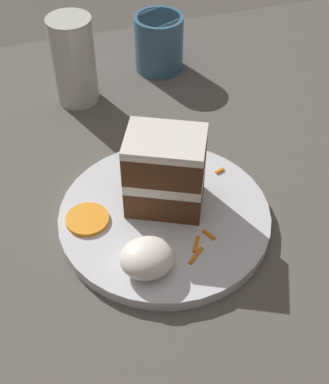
{
  "coord_description": "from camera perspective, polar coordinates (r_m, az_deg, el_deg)",
  "views": [
    {
      "loc": [
        -0.15,
        -0.42,
        0.53
      ],
      "look_at": [
        -0.02,
        0.01,
        0.08
      ],
      "focal_mm": 50.0,
      "sensor_mm": 36.0,
      "label": 1
    }
  ],
  "objects": [
    {
      "name": "carrot_shreds_scatter",
      "position": [
        0.64,
        4.18,
        -4.32
      ],
      "size": [
        0.1,
        0.14,
        0.0
      ],
      "color": "orange",
      "rests_on": "plate"
    },
    {
      "name": "orange_garnish",
      "position": [
        0.65,
        -8.22,
        -2.89
      ],
      "size": [
        0.05,
        0.05,
        0.01
      ],
      "primitive_type": "cylinder",
      "color": "orange",
      "rests_on": "plate"
    },
    {
      "name": "plate",
      "position": [
        0.66,
        0.0,
        -2.7
      ],
      "size": [
        0.26,
        0.26,
        0.02
      ],
      "primitive_type": "cylinder",
      "color": "silver",
      "rests_on": "dining_table"
    },
    {
      "name": "cake_slice",
      "position": [
        0.63,
        0.08,
        2.19
      ],
      "size": [
        0.11,
        0.1,
        0.1
      ],
      "rotation": [
        0.0,
        0.0,
        4.27
      ],
      "color": "#4C2D19",
      "rests_on": "plate"
    },
    {
      "name": "coffee_mug",
      "position": [
        0.92,
        -0.61,
        15.82
      ],
      "size": [
        0.08,
        0.08,
        0.09
      ],
      "color": "#386684",
      "rests_on": "dining_table"
    },
    {
      "name": "cream_dollop",
      "position": [
        0.59,
        -1.86,
        -7.04
      ],
      "size": [
        0.06,
        0.06,
        0.04
      ],
      "primitive_type": "ellipsoid",
      "color": "white",
      "rests_on": "plate"
    },
    {
      "name": "ground_plane",
      "position": [
        0.69,
        1.82,
        -5.09
      ],
      "size": [
        6.0,
        6.0,
        0.0
      ],
      "primitive_type": "plane",
      "color": "#4C4742",
      "rests_on": "ground"
    },
    {
      "name": "drinking_glass",
      "position": [
        0.85,
        -9.58,
        13.09
      ],
      "size": [
        0.07,
        0.07,
        0.14
      ],
      "color": "beige",
      "rests_on": "dining_table"
    },
    {
      "name": "dining_table",
      "position": [
        0.68,
        1.85,
        -4.22
      ],
      "size": [
        1.14,
        1.0,
        0.03
      ],
      "primitive_type": "cube",
      "color": "#56514C",
      "rests_on": "ground"
    }
  ]
}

